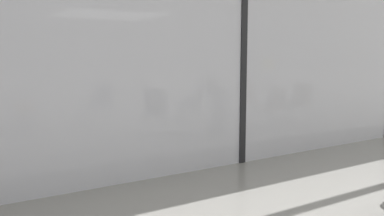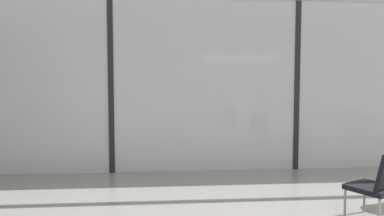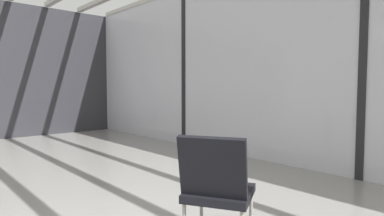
{
  "view_description": "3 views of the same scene",
  "coord_description": "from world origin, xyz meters",
  "views": [
    {
      "loc": [
        -3.7,
        0.64,
        1.55
      ],
      "look_at": [
        -1.51,
        4.11,
        1.02
      ],
      "focal_mm": 38.36,
      "sensor_mm": 36.0,
      "label": 1
    },
    {
      "loc": [
        -2.55,
        -1.41,
        1.64
      ],
      "look_at": [
        -1.89,
        6.65,
        1.09
      ],
      "focal_mm": 33.09,
      "sensor_mm": 36.0,
      "label": 2
    },
    {
      "loc": [
        1.56,
        0.8,
        1.2
      ],
      "look_at": [
        -1.84,
        3.89,
        0.91
      ],
      "focal_mm": 29.84,
      "sensor_mm": 36.0,
      "label": 3
    }
  ],
  "objects": [
    {
      "name": "window_mullion_1",
      "position": [
        0.0,
        5.2,
        1.61
      ],
      "size": [
        0.1,
        0.12,
        3.21
      ],
      "primitive_type": "cube",
      "color": "black",
      "rests_on": "ground"
    },
    {
      "name": "window_mullion_0",
      "position": [
        -3.5,
        5.2,
        1.61
      ],
      "size": [
        0.1,
        0.12,
        3.21
      ],
      "primitive_type": "cube",
      "color": "black",
      "rests_on": "ground"
    },
    {
      "name": "parked_airplane",
      "position": [
        0.67,
        11.38,
        2.06
      ],
      "size": [
        14.41,
        4.12,
        4.12
      ],
      "color": "#B2BCD6",
      "rests_on": "ground"
    },
    {
      "name": "glass_curtain_wall",
      "position": [
        0.0,
        5.2,
        1.61
      ],
      "size": [
        14.0,
        0.08,
        3.21
      ],
      "primitive_type": "cube",
      "color": "silver",
      "rests_on": "ground"
    },
    {
      "name": "lounge_chair_1",
      "position": [
        -0.02,
        2.48,
        0.49
      ],
      "size": [
        0.67,
        0.69,
        0.87
      ],
      "rotation": [
        0.0,
        0.0,
        3.65
      ],
      "color": "black",
      "rests_on": "ground"
    }
  ]
}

